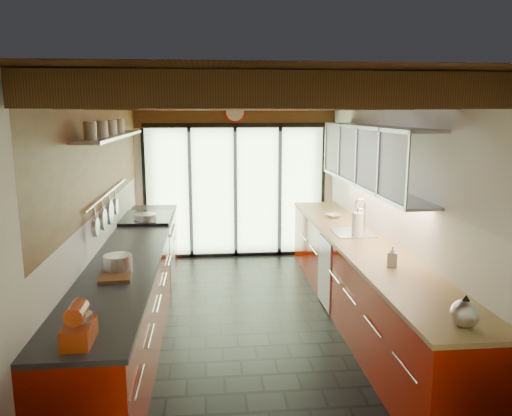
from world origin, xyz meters
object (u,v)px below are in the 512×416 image
kettle (465,312)px  paper_towel (357,225)px  stand_mixer (79,326)px  soap_bottle (392,256)px  bowl (333,216)px

kettle → paper_towel: 2.46m
stand_mixer → paper_towel: 3.53m
kettle → soap_bottle: 1.34m
stand_mixer → bowl: 4.36m
bowl → soap_bottle: bearing=-90.0°
paper_towel → soap_bottle: size_ratio=1.68×
stand_mixer → bowl: bearing=54.4°
kettle → soap_bottle: bearing=90.0°
paper_towel → bowl: paper_towel is taller
stand_mixer → bowl: size_ratio=1.54×
bowl → paper_towel: bearing=-90.0°
bowl → kettle: bearing=-90.0°
kettle → soap_bottle: size_ratio=1.27×
kettle → stand_mixer: bearing=179.8°
stand_mixer → kettle: stand_mixer is taller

